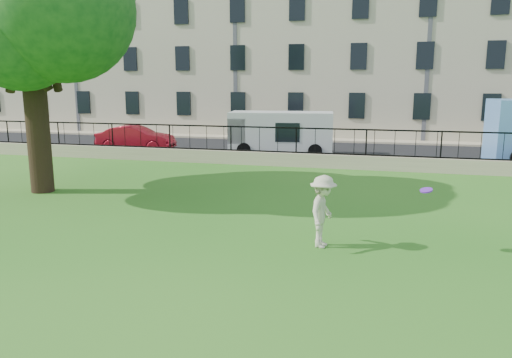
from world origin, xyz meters
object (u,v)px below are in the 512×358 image
(frisbee, at_px, (426,190))
(red_sedan, at_px, (136,138))
(man, at_px, (323,211))
(white_van, at_px, (281,133))

(frisbee, height_order, red_sedan, frisbee)
(man, relative_size, red_sedan, 0.40)
(frisbee, distance_m, red_sedan, 19.08)
(frisbee, height_order, white_van, white_van)
(man, height_order, frisbee, man)
(white_van, bearing_deg, red_sedan, 178.04)
(frisbee, bearing_deg, white_van, 113.98)
(man, bearing_deg, white_van, 23.83)
(red_sedan, bearing_deg, white_van, -91.67)
(man, xyz_separation_m, white_van, (-3.89, 13.98, 0.26))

